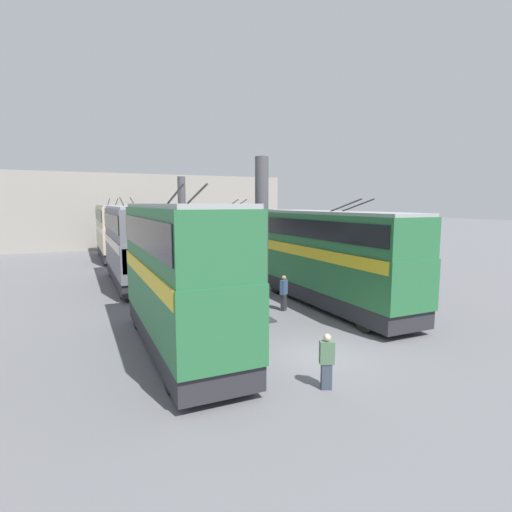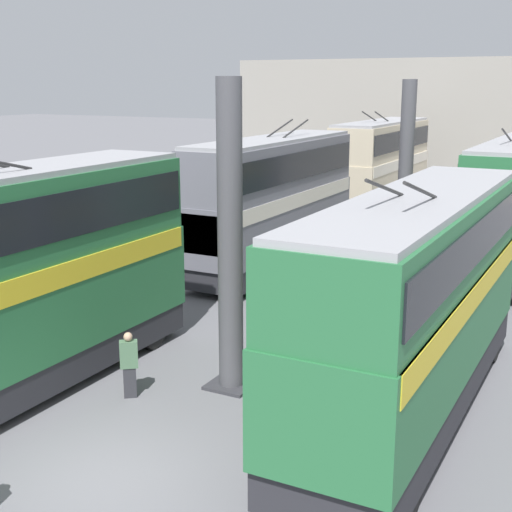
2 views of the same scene
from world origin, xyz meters
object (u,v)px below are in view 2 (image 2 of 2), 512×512
(bus_right_mid, at_px, (273,195))
(oil_drum, at_px, (378,329))
(person_by_right_row, at_px, (129,363))
(person_by_left_row, at_px, (316,347))
(bus_left_near, at_px, (416,292))
(bus_right_near, at_px, (29,266))
(bus_right_far, at_px, (381,162))

(bus_right_mid, bearing_deg, oil_drum, -134.16)
(person_by_right_row, bearing_deg, bus_right_mid, -26.72)
(person_by_left_row, bearing_deg, bus_left_near, 42.95)
(bus_right_near, xyz_separation_m, bus_right_far, (26.72, -0.00, -0.07))
(bus_right_mid, distance_m, oil_drum, 9.39)
(person_by_left_row, bearing_deg, bus_right_far, 158.85)
(oil_drum, bearing_deg, bus_left_near, -152.44)
(bus_right_near, relative_size, bus_right_mid, 0.91)
(person_by_left_row, bearing_deg, bus_right_near, -97.35)
(bus_left_near, distance_m, bus_right_mid, 13.42)
(bus_left_near, relative_size, bus_right_near, 1.16)
(person_by_right_row, height_order, oil_drum, person_by_right_row)
(bus_right_far, xyz_separation_m, person_by_left_row, (-23.47, -6.05, -2.00))
(bus_left_near, relative_size, bus_right_far, 1.06)
(bus_right_mid, height_order, person_by_left_row, bus_right_mid)
(bus_right_far, height_order, person_by_left_row, bus_right_far)
(bus_right_far, bearing_deg, bus_left_near, -160.30)
(bus_right_near, relative_size, oil_drum, 11.76)
(person_by_right_row, xyz_separation_m, oil_drum, (6.25, -4.03, -0.44))
(bus_right_mid, bearing_deg, person_by_right_row, -168.90)
(bus_right_far, height_order, oil_drum, bus_right_far)
(bus_right_far, distance_m, oil_drum, 21.15)
(bus_right_far, bearing_deg, bus_right_near, 180.00)
(bus_left_near, bearing_deg, bus_right_mid, 39.76)
(bus_left_near, distance_m, bus_right_near, 9.01)
(bus_right_mid, bearing_deg, bus_right_near, 180.00)
(bus_right_near, bearing_deg, oil_drum, -43.84)
(bus_right_near, bearing_deg, bus_left_near, -72.28)
(bus_right_mid, distance_m, person_by_left_row, 11.69)
(bus_right_near, bearing_deg, bus_right_mid, -0.00)
(oil_drum, bearing_deg, bus_right_far, 18.01)
(bus_right_near, distance_m, person_by_left_row, 7.18)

